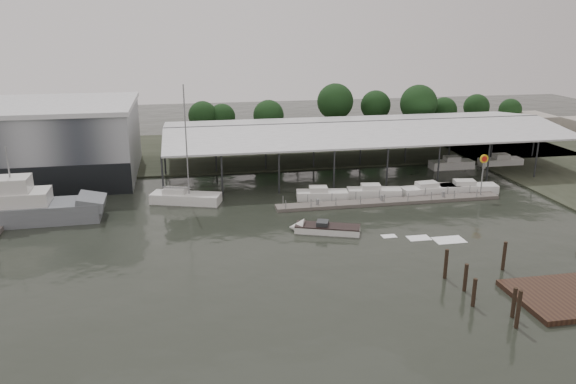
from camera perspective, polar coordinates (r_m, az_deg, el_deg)
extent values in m
plane|color=black|center=(56.45, -0.53, -5.15)|extent=(200.00, 200.00, 0.00)
cube|color=#373C2D|center=(96.25, -4.99, 4.29)|extent=(140.00, 30.00, 0.30)
cube|color=#93989D|center=(85.15, -23.34, 4.63)|extent=(24.00, 20.00, 10.00)
cube|color=black|center=(76.31, -24.59, 0.82)|extent=(24.00, 0.30, 4.00)
cube|color=silver|center=(84.30, -23.75, 8.07)|extent=(24.50, 20.50, 0.60)
cube|color=#2B2E30|center=(84.89, 7.48, 7.07)|extent=(58.00, 0.40, 0.30)
cylinder|color=#2B2E30|center=(70.48, -12.61, 1.37)|extent=(0.24, 0.24, 5.50)
cylinder|color=#2B2E30|center=(92.85, -12.28, 5.16)|extent=(0.24, 0.24, 5.50)
cylinder|color=#2B2E30|center=(107.98, 20.34, 6.14)|extent=(0.24, 0.24, 5.50)
cube|color=#5F5A54|center=(71.83, -27.01, -1.93)|extent=(3.00, 18.00, 0.50)
cube|color=#5F5A54|center=(69.33, 10.26, -0.96)|extent=(28.00, 2.00, 0.40)
cylinder|color=gray|center=(64.90, -0.22, -1.38)|extent=(0.10, 0.10, 1.20)
cylinder|color=gray|center=(75.44, 19.32, 0.30)|extent=(0.10, 0.10, 1.20)
cube|color=gray|center=(68.84, 9.51, -0.61)|extent=(0.30, 0.30, 0.70)
cylinder|color=gray|center=(73.75, 19.11, 1.32)|extent=(0.16, 0.16, 5.00)
cylinder|color=yellow|center=(73.15, 19.30, 3.20)|extent=(1.10, 0.12, 1.10)
cylinder|color=red|center=(73.09, 19.33, 3.19)|extent=(0.70, 0.05, 0.70)
cube|color=#9D958A|center=(117.45, 22.75, 6.31)|extent=(10.00, 8.00, 4.00)
cube|color=slate|center=(68.12, -25.16, -2.07)|extent=(16.13, 4.76, 2.40)
cube|color=slate|center=(66.49, -19.36, -0.93)|extent=(3.16, 4.30, 1.77)
cube|color=silver|center=(67.84, -26.13, -0.69)|extent=(7.61, 3.82, 1.80)
cube|color=silver|center=(67.39, -26.32, 0.69)|extent=(3.92, 3.22, 1.61)
cylinder|color=gray|center=(66.82, -26.59, 2.67)|extent=(0.18, 0.18, 3.50)
cube|color=white|center=(69.32, -10.32, -0.70)|extent=(8.79, 5.14, 1.40)
cube|color=silver|center=(69.48, -11.41, 0.05)|extent=(3.12, 2.56, 0.80)
cylinder|color=gray|center=(67.37, -10.30, 5.11)|extent=(0.16, 0.16, 13.25)
cylinder|color=gray|center=(69.26, -11.24, 0.44)|extent=(3.36, 1.23, 0.12)
cube|color=white|center=(59.02, 4.04, -3.81)|extent=(7.01, 4.24, 0.90)
cone|color=white|center=(59.41, 0.87, -3.63)|extent=(2.20, 2.43, 2.00)
cube|color=black|center=(58.88, 4.05, -3.45)|extent=(7.03, 4.29, 0.12)
cube|color=#2B2E30|center=(58.84, 3.53, -3.19)|extent=(1.62, 1.73, 0.50)
cube|color=white|center=(58.91, 10.22, -4.44)|extent=(2.30, 1.50, 0.04)
cube|color=white|center=(59.04, 13.14, -4.58)|extent=(3.10, 2.00, 0.04)
cube|color=white|center=(59.33, 16.04, -4.70)|extent=(3.90, 2.50, 0.04)
cube|color=white|center=(69.77, 3.48, -0.33)|extent=(6.58, 3.11, 1.10)
cube|color=silver|center=(69.42, 3.10, 0.28)|extent=(2.43, 1.92, 0.70)
cube|color=white|center=(71.43, 8.75, -0.08)|extent=(7.00, 3.28, 1.10)
cube|color=silver|center=(71.04, 8.40, 0.51)|extent=(2.59, 1.97, 0.70)
cube|color=white|center=(73.78, 14.24, 0.14)|extent=(7.72, 2.67, 1.10)
cube|color=silver|center=(73.35, 13.93, 0.71)|extent=(2.75, 1.77, 0.70)
cube|color=white|center=(76.04, 17.77, 0.34)|extent=(7.73, 3.24, 1.10)
cube|color=silver|center=(75.59, 17.49, 0.90)|extent=(2.82, 1.96, 0.70)
cylinder|color=#2F2217|center=(48.79, 17.56, -8.60)|extent=(0.32, 0.32, 2.99)
cylinder|color=#2F2217|center=(45.98, 21.93, -10.71)|extent=(0.32, 0.32, 3.01)
cylinder|color=#2F2217|center=(46.58, 18.34, -9.99)|extent=(0.32, 0.32, 2.94)
cylinder|color=#2F2217|center=(50.50, 15.72, -7.36)|extent=(0.32, 0.32, 3.26)
cylinder|color=#2F2217|center=(53.72, 21.07, -6.37)|extent=(0.32, 0.32, 3.28)
cylinder|color=#2F2217|center=(44.51, 22.32, -11.30)|extent=(0.32, 0.32, 3.58)
cylinder|color=black|center=(101.89, -8.57, 5.88)|extent=(0.50, 0.50, 3.64)
sphere|color=#1B3E19|center=(101.31, -8.66, 7.69)|extent=(5.10, 5.10, 5.10)
cylinder|color=black|center=(102.39, -6.64, 5.93)|extent=(0.50, 0.50, 3.36)
sphere|color=#1B3E19|center=(101.85, -6.70, 7.59)|extent=(4.70, 4.70, 4.70)
cylinder|color=black|center=(99.44, -1.97, 5.84)|extent=(0.50, 0.50, 3.83)
sphere|color=#1B3E19|center=(98.82, -1.99, 7.80)|extent=(5.37, 5.37, 5.37)
cylinder|color=black|center=(106.73, 4.76, 6.84)|extent=(0.50, 0.50, 4.81)
sphere|color=#1B3E19|center=(106.05, 4.82, 9.14)|extent=(6.74, 6.74, 6.74)
cylinder|color=black|center=(109.92, 8.80, 6.80)|extent=(0.50, 0.50, 4.07)
sphere|color=#1B3E19|center=(109.33, 8.89, 8.69)|extent=(5.70, 5.70, 5.70)
cylinder|color=black|center=(106.75, 12.97, 6.46)|extent=(0.50, 0.50, 4.82)
sphere|color=#1B3E19|center=(106.06, 13.13, 8.76)|extent=(6.75, 6.75, 6.75)
cylinder|color=black|center=(112.04, 15.43, 6.43)|extent=(0.50, 0.50, 3.50)
sphere|color=#1B3E19|center=(111.53, 15.55, 8.02)|extent=(4.90, 4.90, 4.90)
cylinder|color=black|center=(117.62, 18.45, 6.67)|extent=(0.50, 0.50, 3.56)
sphere|color=#1B3E19|center=(117.12, 18.60, 8.21)|extent=(4.98, 4.98, 4.98)
cylinder|color=black|center=(119.84, 21.49, 6.44)|extent=(0.50, 0.50, 3.13)
sphere|color=#1B3E19|center=(119.41, 21.64, 7.76)|extent=(4.39, 4.39, 4.39)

